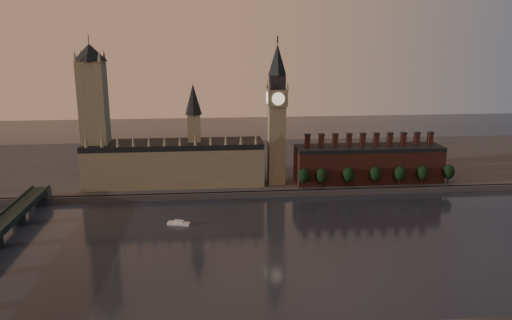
{
  "coord_description": "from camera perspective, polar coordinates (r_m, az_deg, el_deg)",
  "views": [
    {
      "loc": [
        -38.41,
        -245.09,
        110.67
      ],
      "look_at": [
        -10.31,
        55.0,
        35.86
      ],
      "focal_mm": 35.0,
      "sensor_mm": 36.0,
      "label": 1
    }
  ],
  "objects": [
    {
      "name": "ground",
      "position": [
        271.65,
        3.3,
        -10.13
      ],
      "size": [
        900.0,
        900.0,
        0.0
      ],
      "primitive_type": "plane",
      "color": "black",
      "rests_on": "ground"
    },
    {
      "name": "palace_of_westminster",
      "position": [
        371.76,
        -9.2,
        -0.1
      ],
      "size": [
        130.0,
        30.3,
        74.0
      ],
      "color": "gray",
      "rests_on": "north_bank"
    },
    {
      "name": "embankment_tree_4",
      "position": [
        378.58,
        16.14,
        -1.5
      ],
      "size": [
        8.6,
        8.6,
        14.88
      ],
      "color": "black",
      "rests_on": "north_bank"
    },
    {
      "name": "big_ben",
      "position": [
        362.39,
        2.4,
        5.38
      ],
      "size": [
        15.0,
        15.0,
        107.0
      ],
      "color": "gray",
      "rests_on": "north_bank"
    },
    {
      "name": "north_bank",
      "position": [
        438.55,
        -0.16,
        -0.41
      ],
      "size": [
        900.0,
        182.0,
        4.0
      ],
      "color": "#444449",
      "rests_on": "ground"
    },
    {
      "name": "embankment_tree_1",
      "position": [
        361.79,
        7.51,
        -1.77
      ],
      "size": [
        8.6,
        8.6,
        14.88
      ],
      "color": "black",
      "rests_on": "north_bank"
    },
    {
      "name": "embankment_tree_3",
      "position": [
        373.18,
        13.49,
        -1.55
      ],
      "size": [
        8.6,
        8.6,
        14.88
      ],
      "color": "black",
      "rests_on": "north_bank"
    },
    {
      "name": "victoria_tower",
      "position": [
        372.8,
        -18.02,
        5.31
      ],
      "size": [
        24.0,
        24.0,
        108.0
      ],
      "color": "gray",
      "rests_on": "north_bank"
    },
    {
      "name": "embankment_tree_2",
      "position": [
        367.02,
        10.51,
        -1.66
      ],
      "size": [
        8.6,
        8.6,
        14.88
      ],
      "color": "black",
      "rests_on": "north_bank"
    },
    {
      "name": "embankment_tree_6",
      "position": [
        395.05,
        21.15,
        -1.27
      ],
      "size": [
        8.6,
        8.6,
        14.88
      ],
      "color": "black",
      "rests_on": "north_bank"
    },
    {
      "name": "embankment_tree_5",
      "position": [
        385.12,
        18.52,
        -1.42
      ],
      "size": [
        8.6,
        8.6,
        14.88
      ],
      "color": "black",
      "rests_on": "north_bank"
    },
    {
      "name": "river_boat",
      "position": [
        307.33,
        -8.82,
        -7.13
      ],
      "size": [
        14.1,
        7.4,
        2.71
      ],
      "rotation": [
        0.0,
        0.0,
        -0.27
      ],
      "color": "silver",
      "rests_on": "ground"
    },
    {
      "name": "chimney_block",
      "position": [
        385.66,
        12.7,
        -0.34
      ],
      "size": [
        110.0,
        25.0,
        37.0
      ],
      "color": "brown",
      "rests_on": "north_bank"
    },
    {
      "name": "embankment_tree_0",
      "position": [
        359.65,
        5.45,
        -1.81
      ],
      "size": [
        8.6,
        8.6,
        14.88
      ],
      "color": "black",
      "rests_on": "north_bank"
    }
  ]
}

